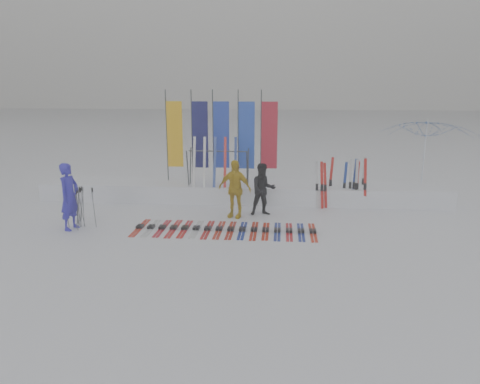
# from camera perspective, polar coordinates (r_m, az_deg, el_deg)

# --- Properties ---
(ground) EXTENTS (120.00, 120.00, 0.00)m
(ground) POSITION_cam_1_polar(r_m,az_deg,el_deg) (12.05, -1.63, -6.36)
(ground) COLOR white
(ground) RESTS_ON ground
(snow_bank) EXTENTS (14.00, 1.60, 0.60)m
(snow_bank) POSITION_cam_1_polar(r_m,az_deg,el_deg) (16.36, 0.23, 0.03)
(snow_bank) COLOR white
(snow_bank) RESTS_ON ground
(person_blue) EXTENTS (0.59, 0.77, 1.89)m
(person_blue) POSITION_cam_1_polar(r_m,az_deg,el_deg) (13.83, -20.08, -0.52)
(person_blue) COLOR #2720BD
(person_blue) RESTS_ON ground
(person_black) EXTENTS (0.92, 0.80, 1.62)m
(person_black) POSITION_cam_1_polar(r_m,az_deg,el_deg) (14.44, 2.84, 0.30)
(person_black) COLOR black
(person_black) RESTS_ON ground
(person_yellow) EXTENTS (1.12, 0.70, 1.77)m
(person_yellow) POSITION_cam_1_polar(r_m,az_deg,el_deg) (14.18, -0.66, 0.39)
(person_yellow) COLOR gold
(person_yellow) RESTS_ON ground
(tent_canopy) EXTENTS (3.71, 3.76, 2.89)m
(tent_canopy) POSITION_cam_1_polar(r_m,az_deg,el_deg) (17.31, 21.64, 3.68)
(tent_canopy) COLOR white
(tent_canopy) RESTS_ON ground
(ski_row) EXTENTS (5.04, 1.67, 0.07)m
(ski_row) POSITION_cam_1_polar(r_m,az_deg,el_deg) (13.12, -1.86, -4.55)
(ski_row) COLOR red
(ski_row) RESTS_ON ground
(pole_cluster) EXTENTS (0.84, 0.66, 1.23)m
(pole_cluster) POSITION_cam_1_polar(r_m,az_deg,el_deg) (14.04, -18.98, -1.74)
(pole_cluster) COLOR #595B60
(pole_cluster) RESTS_ON ground
(feather_flags) EXTENTS (3.91, 0.19, 3.20)m
(feather_flags) POSITION_cam_1_polar(r_m,az_deg,el_deg) (16.36, -2.30, 6.93)
(feather_flags) COLOR #383A3F
(feather_flags) RESTS_ON ground
(ski_rack) EXTENTS (2.04, 0.80, 1.23)m
(ski_rack) POSITION_cam_1_polar(r_m,az_deg,el_deg) (15.84, -2.68, 3.57)
(ski_rack) COLOR #383A3F
(ski_rack) RESTS_ON ground
(upright_skis) EXTENTS (1.73, 1.05, 1.67)m
(upright_skis) POSITION_cam_1_polar(r_m,az_deg,el_deg) (15.80, 12.73, 1.04)
(upright_skis) COLOR red
(upright_skis) RESTS_ON ground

